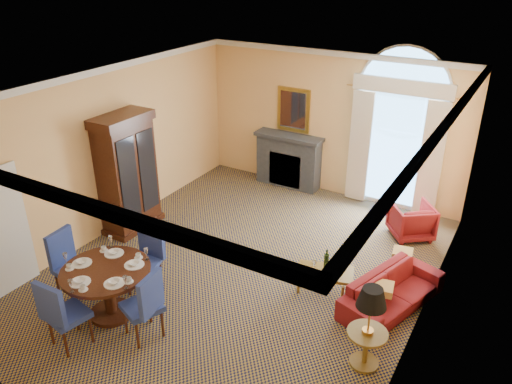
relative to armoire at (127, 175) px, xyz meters
The scene contains 12 objects.
ground 2.95m from the armoire, ahead, with size 7.50×7.50×0.00m, color #141840.
room_envelope 3.06m from the armoire, ahead, with size 6.04×7.52×3.45m.
armoire is the anchor object (origin of this frame).
dining_table 2.81m from the armoire, 53.75° to the right, with size 1.32×1.32×1.03m.
dining_chair_north 2.20m from the armoire, 39.46° to the right, with size 0.63×0.63×1.12m.
dining_chair_south 3.50m from the armoire, 62.35° to the right, with size 0.58×0.58×1.12m.
dining_chair_east 3.44m from the armoire, 43.07° to the right, with size 0.65×0.65×1.12m.
dining_chair_west 2.31m from the armoire, 72.16° to the right, with size 0.56×0.56×1.12m.
sofa 5.34m from the armoire, ahead, with size 1.88×0.73×0.55m, color maroon.
armchair 5.57m from the armoire, 26.08° to the left, with size 0.74×0.76×0.69m, color maroon.
coffee_table 4.30m from the armoire, ahead, with size 1.00×0.73×0.83m.
side_table 5.47m from the armoire, 13.20° to the right, with size 0.54×0.54×1.21m.
Camera 1 is at (3.89, -6.16, 5.04)m, focal length 35.00 mm.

